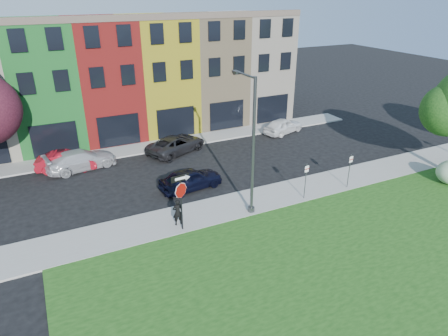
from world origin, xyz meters
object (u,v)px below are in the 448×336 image
sedan_near (191,179)px  street_lamp (251,147)px  man (178,212)px  stop_sign (181,191)px

sedan_near → street_lamp: (2.07, -4.33, 3.45)m
man → sedan_near: man is taller
stop_sign → street_lamp: street_lamp is taller
man → sedan_near: bearing=-116.0°
sedan_near → street_lamp: 5.91m
sedan_near → street_lamp: size_ratio=0.56×
sedan_near → street_lamp: bearing=-162.3°
man → street_lamp: size_ratio=0.20×
stop_sign → man: (-0.06, 0.56, -1.56)m
stop_sign → street_lamp: size_ratio=0.41×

